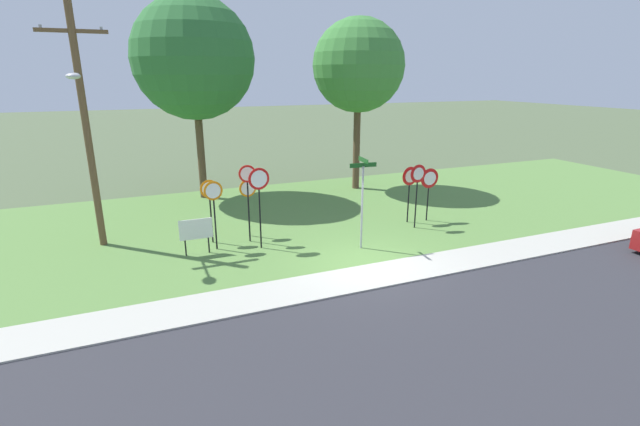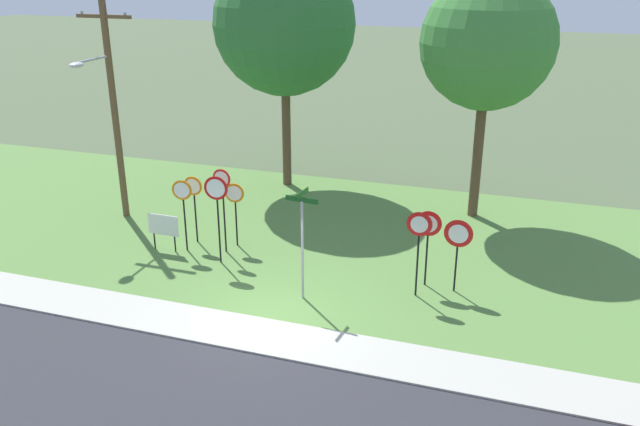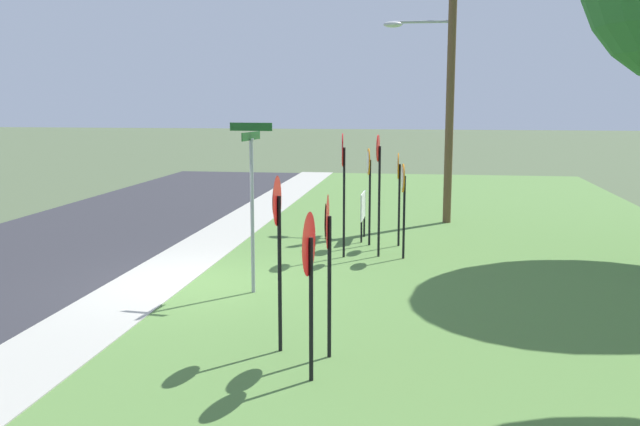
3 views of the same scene
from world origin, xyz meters
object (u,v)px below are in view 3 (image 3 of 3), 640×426
(stop_sign_near_left, at_px, (398,180))
(stop_sign_far_center, at_px, (403,191))
(notice_board, at_px, (363,208))
(yield_sign_far_left, at_px, (327,237))
(stop_sign_near_right, at_px, (378,171))
(street_name_post, at_px, (252,194))
(utility_pole, at_px, (446,73))
(stop_sign_far_right, at_px, (343,167))
(yield_sign_near_left, at_px, (308,257))
(stop_sign_far_left, at_px, (369,176))
(yield_sign_near_right, at_px, (277,221))

(stop_sign_near_left, height_order, stop_sign_far_center, stop_sign_near_left)
(stop_sign_near_left, bearing_deg, notice_board, -127.80)
(yield_sign_far_left, height_order, notice_board, yield_sign_far_left)
(stop_sign_near_right, height_order, notice_board, stop_sign_near_right)
(stop_sign_near_right, bearing_deg, street_name_post, -29.88)
(stop_sign_near_left, xyz_separation_m, utility_pole, (-3.69, 1.19, 2.74))
(stop_sign_near_left, bearing_deg, stop_sign_far_right, -41.38)
(yield_sign_near_left, bearing_deg, utility_pole, 173.47)
(stop_sign_far_left, height_order, yield_sign_far_left, stop_sign_far_left)
(notice_board, bearing_deg, stop_sign_near_right, 15.29)
(yield_sign_far_left, distance_m, notice_board, 8.62)
(stop_sign_near_left, relative_size, yield_sign_near_left, 1.05)
(stop_sign_far_left, xyz_separation_m, stop_sign_far_right, (1.47, -0.48, 0.34))
(stop_sign_far_right, bearing_deg, notice_board, 165.36)
(yield_sign_near_left, xyz_separation_m, yield_sign_far_left, (-0.87, 0.12, 0.09))
(yield_sign_near_left, xyz_separation_m, street_name_post, (-4.02, -1.74, 0.25))
(stop_sign_far_left, distance_m, utility_pole, 4.95)
(utility_pole, bearing_deg, street_name_post, -23.93)
(stop_sign_far_right, xyz_separation_m, notice_board, (-2.16, 0.29, -1.27))
(yield_sign_near_right, bearing_deg, yield_sign_near_left, 29.35)
(yield_sign_near_left, height_order, yield_sign_near_right, yield_sign_near_right)
(stop_sign_far_right, height_order, yield_sign_near_left, stop_sign_far_right)
(stop_sign_near_left, distance_m, stop_sign_near_right, 1.39)
(stop_sign_far_right, height_order, utility_pole, utility_pole)
(yield_sign_far_left, bearing_deg, stop_sign_near_right, 173.27)
(stop_sign_far_right, xyz_separation_m, street_name_post, (3.25, -1.33, -0.21))
(yield_sign_near_right, distance_m, yield_sign_far_left, 0.77)
(yield_sign_near_left, relative_size, yield_sign_near_right, 0.87)
(stop_sign_near_left, height_order, stop_sign_far_left, stop_sign_far_left)
(yield_sign_near_right, height_order, yield_sign_far_left, yield_sign_near_right)
(stop_sign_near_right, height_order, stop_sign_far_left, stop_sign_near_right)
(stop_sign_far_left, bearing_deg, yield_sign_near_left, -9.78)
(stop_sign_far_center, xyz_separation_m, utility_pole, (-5.10, 1.03, 2.84))
(yield_sign_near_right, relative_size, notice_board, 2.05)
(stop_sign_near_left, xyz_separation_m, yield_sign_far_left, (7.89, -0.69, 0.06))
(yield_sign_far_left, bearing_deg, stop_sign_far_center, 168.15)
(yield_sign_near_left, distance_m, yield_sign_far_left, 0.88)
(stop_sign_far_center, bearing_deg, stop_sign_near_left, 179.91)
(stop_sign_near_left, bearing_deg, street_name_post, -30.31)
(yield_sign_far_left, height_order, street_name_post, street_name_post)
(stop_sign_far_right, bearing_deg, yield_sign_near_left, -3.90)
(stop_sign_far_left, relative_size, stop_sign_far_center, 1.11)
(stop_sign_far_center, xyz_separation_m, stop_sign_far_right, (0.07, -1.38, 0.53))
(stop_sign_near_right, distance_m, notice_board, 2.34)
(stop_sign_far_left, relative_size, yield_sign_near_right, 0.95)
(stop_sign_far_right, distance_m, yield_sign_far_left, 6.44)
(stop_sign_far_right, xyz_separation_m, utility_pole, (-5.17, 2.41, 2.32))
(stop_sign_near_left, distance_m, yield_sign_far_left, 7.92)
(stop_sign_far_center, relative_size, yield_sign_near_right, 0.86)
(stop_sign_near_left, height_order, yield_sign_near_right, yield_sign_near_right)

